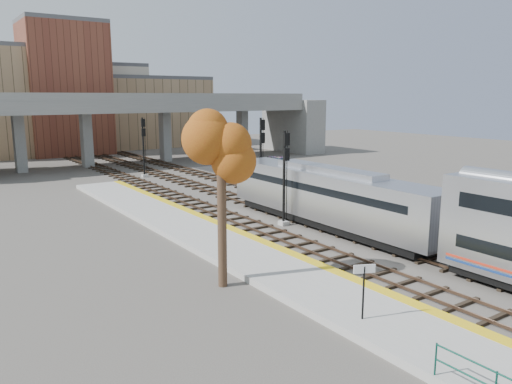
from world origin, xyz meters
TOP-DOWN VIEW (x-y plane):
  - ground at (0.00, 0.00)m, footprint 160.00×160.00m
  - platform at (-7.25, 0.00)m, footprint 4.50×60.00m
  - yellow_strip at (-5.35, 0.00)m, footprint 0.70×60.00m
  - tracks at (0.93, 12.50)m, footprint 10.70×95.00m
  - overpass at (4.92, 45.00)m, footprint 54.00×12.00m
  - buildings_far at (1.26, 66.57)m, footprint 43.00×21.00m
  - parking_lot at (14.00, 28.00)m, footprint 14.00×18.00m
  - locomotive at (1.00, 4.51)m, footprint 3.02×19.05m
  - signal_mast_near at (-1.10, 6.72)m, footprint 0.60×0.64m
  - signal_mast_mid at (3.00, 15.50)m, footprint 0.60×0.64m
  - signal_mast_far at (-1.10, 32.87)m, footprint 0.60×0.64m
  - station_sign at (-8.29, -7.79)m, footprint 0.84×0.42m
  - tree at (-10.67, -0.83)m, footprint 3.60×3.60m
  - car_a at (10.73, 25.59)m, footprint 2.67×3.99m
  - car_b at (14.23, 29.73)m, footprint 2.93×4.19m
  - car_c at (16.88, 30.76)m, footprint 1.79×4.28m

SIDE VIEW (x-z plane):
  - ground at x=0.00m, z-range 0.00..0.00m
  - parking_lot at x=14.00m, z-range 0.00..0.04m
  - tracks at x=0.93m, z-range -0.05..0.20m
  - platform at x=-7.25m, z-range 0.00..0.35m
  - yellow_strip at x=-5.35m, z-range 0.35..0.36m
  - car_c at x=16.88m, z-range 0.04..1.27m
  - car_a at x=10.73m, z-range 0.04..1.30m
  - car_b at x=14.23m, z-range 0.04..1.35m
  - station_sign at x=-8.29m, z-range 0.84..3.12m
  - locomotive at x=1.00m, z-range 0.23..4.33m
  - signal_mast_far at x=-1.10m, z-range -0.08..6.67m
  - signal_mast_near at x=-1.10m, z-range -0.08..6.69m
  - signal_mast_mid at x=3.00m, z-range 0.01..7.26m
  - overpass at x=4.92m, z-range 1.06..10.56m
  - tree at x=-10.67m, z-range 2.21..11.34m
  - buildings_far at x=1.26m, z-range -2.42..18.18m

